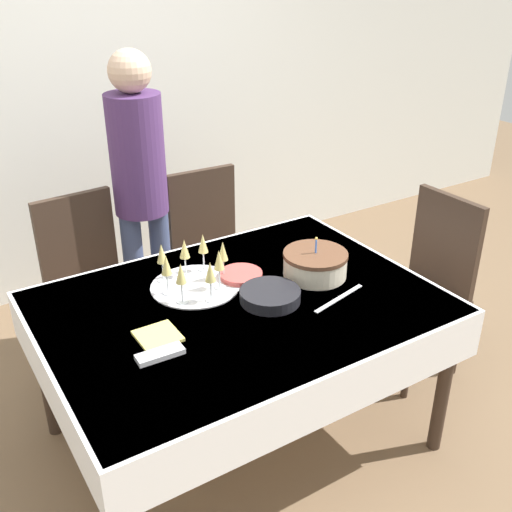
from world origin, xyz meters
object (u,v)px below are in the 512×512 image
at_px(person_standing, 140,178).
at_px(champagne_tray, 194,270).
at_px(dining_chair_right_end, 426,279).
at_px(dining_chair_far_left, 90,280).
at_px(plate_stack_main, 270,296).
at_px(dining_chair_far_right, 212,248).
at_px(plate_stack_dessert, 241,275).
at_px(birthday_cake, 315,264).

bearing_deg(person_standing, champagne_tray, -97.28).
xyz_separation_m(dining_chair_right_end, person_standing, (-1.10, 1.00, 0.45)).
distance_m(dining_chair_far_left, champagne_tray, 0.80).
xyz_separation_m(plate_stack_main, person_standing, (-0.10, 1.07, 0.21)).
bearing_deg(person_standing, dining_chair_far_right, -17.05).
relative_size(dining_chair_far_left, plate_stack_dessert, 5.04).
height_order(champagne_tray, plate_stack_main, champagne_tray).
height_order(dining_chair_far_left, champagne_tray, dining_chair_far_left).
height_order(birthday_cake, plate_stack_main, birthday_cake).
bearing_deg(plate_stack_main, plate_stack_dessert, 90.48).
distance_m(dining_chair_far_left, plate_stack_dessert, 0.90).
xyz_separation_m(dining_chair_far_left, plate_stack_dessert, (0.46, -0.73, 0.23)).
relative_size(champagne_tray, plate_stack_dessert, 2.03).
height_order(dining_chair_far_right, plate_stack_main, dining_chair_far_right).
distance_m(champagne_tray, person_standing, 0.82).
height_order(dining_chair_far_left, plate_stack_dessert, dining_chair_far_left).
bearing_deg(dining_chair_far_right, person_standing, 162.95).
height_order(plate_stack_main, plate_stack_dessert, plate_stack_main).
distance_m(dining_chair_far_right, plate_stack_dessert, 0.81).
distance_m(birthday_cake, person_standing, 1.08).
height_order(dining_chair_far_left, person_standing, person_standing).
bearing_deg(plate_stack_dessert, birthday_cake, -27.58).
xyz_separation_m(dining_chair_far_left, birthday_cake, (0.74, -0.88, 0.28)).
relative_size(birthday_cake, plate_stack_main, 1.14).
distance_m(plate_stack_dessert, person_standing, 0.87).
bearing_deg(person_standing, dining_chair_far_left, -163.49).
relative_size(plate_stack_main, person_standing, 0.15).
xyz_separation_m(champagne_tray, person_standing, (0.10, 0.80, 0.15)).
relative_size(champagne_tray, plate_stack_main, 1.54).
relative_size(dining_chair_right_end, champagne_tray, 2.48).
bearing_deg(plate_stack_main, champagne_tray, 127.61).
distance_m(dining_chair_right_end, plate_stack_dessert, 1.04).
bearing_deg(dining_chair_far_left, dining_chair_far_right, 0.02).
relative_size(dining_chair_far_left, dining_chair_far_right, 1.00).
bearing_deg(dining_chair_far_left, plate_stack_dessert, -57.99).
bearing_deg(dining_chair_far_right, birthday_cake, -87.27).
bearing_deg(plate_stack_dessert, person_standing, 96.84).
bearing_deg(dining_chair_far_right, plate_stack_main, -104.16).
bearing_deg(plate_stack_dessert, dining_chair_far_left, 122.01).
bearing_deg(dining_chair_right_end, champagne_tray, 170.44).
height_order(champagne_tray, plate_stack_dessert, champagne_tray).
xyz_separation_m(dining_chair_far_right, dining_chair_right_end, (0.75, -0.90, 0.00)).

